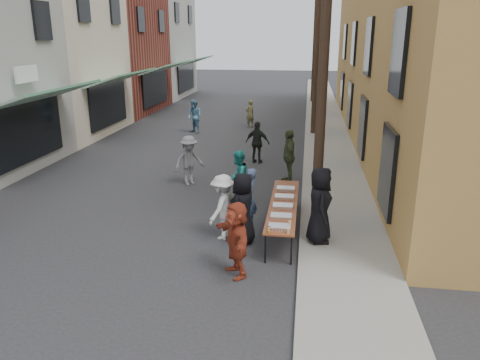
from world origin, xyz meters
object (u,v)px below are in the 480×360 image
(serving_table, at_px, (283,205))
(server, at_px, (320,205))
(catering_tray_sausage, at_px, (279,227))
(guest_front_c, at_px, (238,177))
(utility_pole_far, at_px, (315,40))
(guest_front_a, at_px, (243,209))
(utility_pole_mid, at_px, (317,43))
(utility_pole_near, at_px, (324,52))

(serving_table, xyz_separation_m, server, (0.90, -0.74, 0.32))
(catering_tray_sausage, relative_size, server, 0.27)
(guest_front_c, bearing_deg, utility_pole_far, -166.24)
(utility_pole_far, distance_m, catering_tray_sausage, 26.43)
(guest_front_c, bearing_deg, server, 60.91)
(catering_tray_sausage, distance_m, guest_front_a, 1.20)
(serving_table, distance_m, server, 1.21)
(utility_pole_mid, distance_m, guest_front_c, 11.41)
(server, bearing_deg, utility_pole_near, -3.66)
(guest_front_c, distance_m, server, 3.59)
(utility_pole_near, relative_size, guest_front_c, 5.52)
(serving_table, distance_m, guest_front_c, 2.45)
(guest_front_c, bearing_deg, catering_tray_sausage, 41.81)
(server, bearing_deg, utility_pole_mid, -5.75)
(guest_front_a, xyz_separation_m, server, (1.83, 0.16, 0.14))
(utility_pole_near, height_order, utility_pole_far, same)
(catering_tray_sausage, bearing_deg, server, 45.35)
(utility_pole_far, relative_size, server, 4.84)
(utility_pole_near, xyz_separation_m, catering_tray_sausage, (-0.85, -2.15, -3.71))
(utility_pole_far, bearing_deg, utility_pole_near, -90.00)
(utility_pole_far, xyz_separation_m, catering_tray_sausage, (-0.85, -26.15, -3.71))
(guest_front_a, relative_size, guest_front_c, 1.10)
(serving_table, distance_m, catering_tray_sausage, 1.65)
(utility_pole_mid, xyz_separation_m, server, (0.05, -13.24, -3.47))
(guest_front_a, distance_m, server, 1.84)
(guest_front_a, bearing_deg, utility_pole_far, -161.75)
(guest_front_a, xyz_separation_m, guest_front_c, (-0.54, 2.85, -0.08))
(serving_table, relative_size, guest_front_c, 2.45)
(guest_front_c, bearing_deg, utility_pole_mid, -172.76)
(utility_pole_near, relative_size, serving_table, 2.25)
(guest_front_a, distance_m, guest_front_c, 2.91)
(utility_pole_mid, bearing_deg, catering_tray_sausage, -93.43)
(utility_pole_far, bearing_deg, serving_table, -91.98)
(utility_pole_mid, relative_size, guest_front_a, 5.04)
(server, bearing_deg, guest_front_c, 35.31)
(utility_pole_mid, bearing_deg, guest_front_c, -102.39)
(guest_front_a, bearing_deg, utility_pole_mid, -165.30)
(utility_pole_mid, relative_size, server, 4.84)
(utility_pole_mid, bearing_deg, server, -89.78)
(catering_tray_sausage, height_order, server, server)
(utility_pole_mid, height_order, guest_front_a, utility_pole_mid)
(utility_pole_mid, relative_size, guest_front_c, 5.52)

